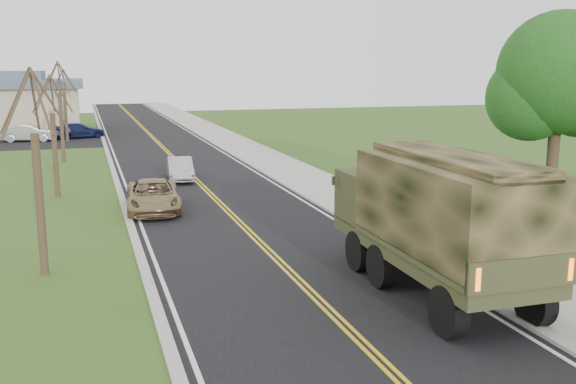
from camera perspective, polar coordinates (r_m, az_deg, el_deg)
name	(u,v)px	position (r m, az deg, el deg)	size (l,w,h in m)	color
road	(162,147)	(50.31, -11.13, 3.97)	(8.00, 120.00, 0.01)	black
curb_right	(215,144)	(50.93, -6.48, 4.26)	(0.30, 120.00, 0.12)	#9E998E
sidewalk_right	(237,143)	(51.30, -4.56, 4.33)	(3.20, 120.00, 0.10)	#9E998E
curb_left	(106,148)	(50.00, -15.87, 3.77)	(0.30, 120.00, 0.10)	#9E998E
leafy_tree	(559,83)	(25.74, 22.92, 8.94)	(4.83, 4.50, 8.10)	#38281C
bare_tree_a	(38,188)	(19.97, -21.30, 0.37)	(1.93, 2.26, 6.08)	#38281C
bare_tree_b	(54,145)	(31.85, -20.05, 3.94)	(1.83, 2.14, 5.73)	#38281C
bare_tree_c	(61,119)	(43.76, -19.52, 6.15)	(2.04, 2.39, 6.42)	#38281C
bare_tree_d	(65,110)	(55.75, -19.18, 6.88)	(1.88, 2.20, 5.91)	#38281C
military_truck	(437,213)	(17.52, 13.14, -1.85)	(2.83, 7.89, 3.91)	black
suv_champagne	(153,196)	(27.91, -11.90, -0.34)	(2.18, 4.72, 1.31)	#8E7350
sedan_silver	(180,169)	(35.23, -9.56, 2.02)	(1.29, 3.70, 1.22)	#AFAFB4
pickup_navy	(555,208)	(26.31, 22.62, -1.34)	(2.24, 5.51, 1.60)	#0F1338
lot_car_silver	(29,133)	(56.90, -22.05, 4.90)	(1.52, 4.35, 1.43)	silver
lot_car_navy	(78,131)	(58.16, -18.16, 5.21)	(1.81, 4.46, 1.29)	#11173E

